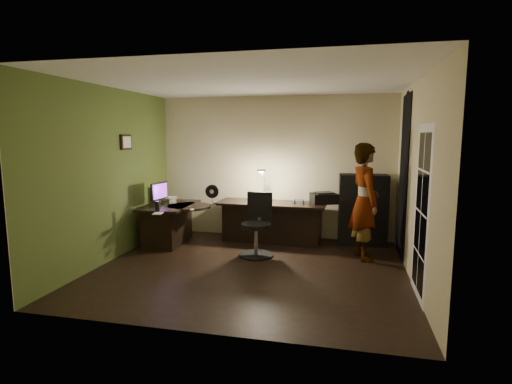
% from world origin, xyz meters
% --- Properties ---
extents(floor, '(4.50, 4.00, 0.01)m').
position_xyz_m(floor, '(0.00, 0.00, -0.01)').
color(floor, black).
rests_on(floor, ground).
extents(ceiling, '(4.50, 4.00, 0.01)m').
position_xyz_m(ceiling, '(0.00, 0.00, 2.71)').
color(ceiling, silver).
rests_on(ceiling, floor).
extents(wall_back, '(4.50, 0.01, 2.70)m').
position_xyz_m(wall_back, '(0.00, 2.00, 1.35)').
color(wall_back, beige).
rests_on(wall_back, floor).
extents(wall_front, '(4.50, 0.01, 2.70)m').
position_xyz_m(wall_front, '(0.00, -2.00, 1.35)').
color(wall_front, beige).
rests_on(wall_front, floor).
extents(wall_left, '(0.01, 4.00, 2.70)m').
position_xyz_m(wall_left, '(-2.25, 0.00, 1.35)').
color(wall_left, beige).
rests_on(wall_left, floor).
extents(wall_right, '(0.01, 4.00, 2.70)m').
position_xyz_m(wall_right, '(2.25, 0.00, 1.35)').
color(wall_right, beige).
rests_on(wall_right, floor).
extents(green_wall_overlay, '(0.00, 4.00, 2.70)m').
position_xyz_m(green_wall_overlay, '(-2.24, 0.00, 1.35)').
color(green_wall_overlay, '#4D6228').
rests_on(green_wall_overlay, floor).
extents(arched_doorway, '(0.01, 0.90, 2.60)m').
position_xyz_m(arched_doorway, '(2.24, 1.15, 1.30)').
color(arched_doorway, black).
rests_on(arched_doorway, floor).
extents(french_door, '(0.02, 0.92, 2.10)m').
position_xyz_m(french_door, '(2.24, -0.55, 1.05)').
color(french_door, white).
rests_on(french_door, floor).
extents(framed_picture, '(0.04, 0.30, 0.25)m').
position_xyz_m(framed_picture, '(-2.22, 0.45, 1.85)').
color(framed_picture, black).
rests_on(framed_picture, wall_left).
extents(desk_left, '(0.82, 1.28, 0.72)m').
position_xyz_m(desk_left, '(-1.75, 1.03, 0.36)').
color(desk_left, black).
rests_on(desk_left, floor).
extents(desk_right, '(2.02, 0.79, 0.75)m').
position_xyz_m(desk_right, '(0.03, 1.54, 0.37)').
color(desk_right, black).
rests_on(desk_right, floor).
extents(cabinet, '(0.87, 0.47, 1.27)m').
position_xyz_m(cabinet, '(1.66, 1.78, 0.63)').
color(cabinet, black).
rests_on(cabinet, floor).
extents(laptop_stand, '(0.26, 0.24, 0.09)m').
position_xyz_m(laptop_stand, '(-1.91, 1.34, 0.75)').
color(laptop_stand, silver).
rests_on(laptop_stand, desk_left).
extents(laptop, '(0.42, 0.41, 0.23)m').
position_xyz_m(laptop, '(-1.91, 1.34, 0.91)').
color(laptop, silver).
rests_on(laptop, laptop_stand).
extents(monitor, '(0.15, 0.48, 0.31)m').
position_xyz_m(monitor, '(-1.88, 0.86, 0.87)').
color(monitor, black).
rests_on(monitor, desk_left).
extents(mouse, '(0.09, 0.11, 0.04)m').
position_xyz_m(mouse, '(-1.16, 0.63, 0.73)').
color(mouse, silver).
rests_on(mouse, desk_left).
extents(phone, '(0.10, 0.14, 0.01)m').
position_xyz_m(phone, '(-1.38, 0.68, 0.71)').
color(phone, black).
rests_on(phone, desk_left).
extents(pen, '(0.04, 0.15, 0.01)m').
position_xyz_m(pen, '(-1.17, 1.20, 0.72)').
color(pen, black).
rests_on(pen, desk_left).
extents(speaker, '(0.08, 0.08, 0.18)m').
position_xyz_m(speaker, '(-1.67, 0.40, 0.80)').
color(speaker, black).
rests_on(speaker, desk_left).
extents(notepad, '(0.18, 0.23, 0.01)m').
position_xyz_m(notepad, '(-1.60, 0.27, 0.71)').
color(notepad, silver).
rests_on(notepad, desk_left).
extents(desk_fan, '(0.24, 0.14, 0.36)m').
position_xyz_m(desk_fan, '(-0.93, 1.04, 0.92)').
color(desk_fan, black).
rests_on(desk_fan, desk_right).
extents(headphones, '(0.20, 0.09, 0.09)m').
position_xyz_m(headphones, '(0.54, 1.52, 0.79)').
color(headphones, navy).
rests_on(headphones, desk_right).
extents(printer, '(0.55, 0.49, 0.20)m').
position_xyz_m(printer, '(0.97, 1.66, 0.84)').
color(printer, black).
rests_on(printer, desk_right).
extents(desk_lamp, '(0.20, 0.32, 0.65)m').
position_xyz_m(desk_lamp, '(-0.13, 1.63, 1.07)').
color(desk_lamp, black).
rests_on(desk_lamp, desk_right).
extents(office_chair, '(0.60, 0.60, 1.03)m').
position_xyz_m(office_chair, '(-0.06, 0.64, 0.52)').
color(office_chair, black).
rests_on(office_chair, floor).
extents(person, '(0.64, 0.77, 1.85)m').
position_xyz_m(person, '(1.64, 0.90, 0.92)').
color(person, '#D8A88C').
rests_on(person, floor).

